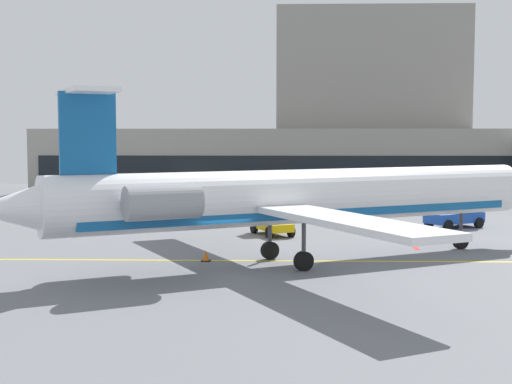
% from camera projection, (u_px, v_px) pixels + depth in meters
% --- Properties ---
extents(ground, '(120.00, 120.00, 0.11)m').
position_uv_depth(ground, '(224.00, 274.00, 31.64)').
color(ground, slate).
extents(terminal_building, '(58.58, 12.38, 20.25)m').
position_uv_depth(terminal_building, '(329.00, 132.00, 77.17)').
color(terminal_building, gray).
rests_on(terminal_building, ground).
extents(regional_jet, '(28.27, 22.69, 8.12)m').
position_uv_depth(regional_jet, '(299.00, 197.00, 33.78)').
color(regional_jet, white).
rests_on(regional_jet, ground).
extents(baggage_tug, '(2.88, 3.77, 2.14)m').
position_uv_depth(baggage_tug, '(269.00, 219.00, 44.26)').
color(baggage_tug, '#E5B20C').
rests_on(baggage_tug, ground).
extents(pushback_tractor, '(2.65, 3.43, 2.11)m').
position_uv_depth(pushback_tractor, '(283.00, 201.00, 56.82)').
color(pushback_tractor, '#E5B20C').
rests_on(pushback_tractor, ground).
extents(belt_loader, '(4.34, 3.53, 2.28)m').
position_uv_depth(belt_loader, '(459.00, 212.00, 47.62)').
color(belt_loader, '#1E4CB2').
rests_on(belt_loader, ground).
extents(fuel_tank, '(8.16, 2.51, 2.64)m').
position_uv_depth(fuel_tank, '(171.00, 193.00, 58.78)').
color(fuel_tank, white).
rests_on(fuel_tank, ground).
extents(safety_cone_alpha, '(0.47, 0.47, 0.55)m').
position_uv_depth(safety_cone_alpha, '(386.00, 232.00, 43.46)').
color(safety_cone_alpha, orange).
rests_on(safety_cone_alpha, ground).
extents(safety_cone_bravo, '(0.47, 0.47, 0.55)m').
position_uv_depth(safety_cone_bravo, '(206.00, 256.00, 34.66)').
color(safety_cone_bravo, orange).
rests_on(safety_cone_bravo, ground).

